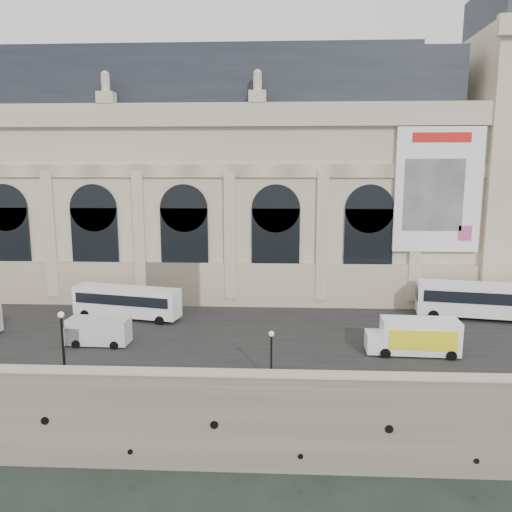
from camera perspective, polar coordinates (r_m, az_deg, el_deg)
The scene contains 11 objects.
ground at distance 38.72m, azimuth -7.90°, elevation -23.17°, with size 260.00×260.00×0.00m, color black.
quay at distance 69.60m, azimuth -2.66°, elevation -5.31°, with size 160.00×70.00×6.00m, color gray.
street at distance 48.72m, azimuth -5.02°, elevation -8.21°, with size 160.00×24.00×0.06m, color #2D2D2D.
parapet at distance 36.13m, azimuth -7.97°, elevation -13.79°, with size 160.00×1.40×1.21m.
museum at distance 64.03m, azimuth -8.52°, elevation 8.45°, with size 69.00×18.70×29.10m.
bus_left at distance 52.78m, azimuth -14.57°, elevation -5.03°, with size 11.44×4.66×3.30m.
bus_right at distance 55.66m, azimuth 24.43°, elevation -4.57°, with size 12.99×4.84×3.75m.
van_c at distance 45.93m, azimuth -17.89°, elevation -8.19°, with size 5.50×2.41×2.42m.
box_truck at distance 43.54m, azimuth 17.64°, elevation -8.79°, with size 7.54×2.96×2.99m.
lamp_left at distance 40.15m, azimuth -21.21°, elevation -9.24°, with size 0.49×0.49×4.79m.
lamp_right at distance 36.04m, azimuth 1.76°, elevation -11.51°, with size 0.39×0.39×3.87m.
Camera 1 is at (6.42, -31.95, 20.91)m, focal length 35.00 mm.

